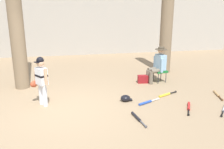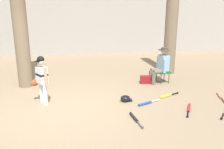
% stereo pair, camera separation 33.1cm
% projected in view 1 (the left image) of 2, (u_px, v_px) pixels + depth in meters
% --- Properties ---
extents(ground_plane, '(60.00, 60.00, 0.00)m').
position_uv_depth(ground_plane, '(66.00, 110.00, 6.21)').
color(ground_plane, '#937A5B').
extents(concrete_back_wall, '(18.00, 0.36, 2.86)m').
position_uv_depth(concrete_back_wall, '(63.00, 27.00, 12.31)').
color(concrete_back_wall, '#ADA89E').
rests_on(concrete_back_wall, ground).
extents(tree_near_player, '(0.67, 0.67, 6.03)m').
position_uv_depth(tree_near_player, '(13.00, 0.00, 7.13)').
color(tree_near_player, '#7F6B51').
rests_on(tree_near_player, ground).
extents(tree_behind_spectator, '(0.65, 0.65, 4.43)m').
position_uv_depth(tree_behind_spectator, '(167.00, 22.00, 9.10)').
color(tree_behind_spectator, '#7F6B51').
rests_on(tree_behind_spectator, ground).
extents(young_ballplayer, '(0.52, 0.50, 1.31)m').
position_uv_depth(young_ballplayer, '(41.00, 78.00, 6.33)').
color(young_ballplayer, white).
rests_on(young_ballplayer, ground).
extents(folding_stool, '(0.47, 0.47, 0.41)m').
position_uv_depth(folding_stool, '(160.00, 71.00, 8.34)').
color(folding_stool, '#196B2D').
rests_on(folding_stool, ground).
extents(seated_spectator, '(0.68, 0.54, 1.20)m').
position_uv_depth(seated_spectator, '(158.00, 64.00, 8.22)').
color(seated_spectator, '#6B6051').
rests_on(seated_spectator, ground).
extents(handbag_beside_stool, '(0.36, 0.21, 0.26)m').
position_uv_depth(handbag_beside_stool, '(143.00, 79.00, 8.29)').
color(handbag_beside_stool, maroon).
rests_on(handbag_beside_stool, ground).
extents(bat_blue_youth, '(0.68, 0.36, 0.07)m').
position_uv_depth(bat_blue_youth, '(147.00, 102.00, 6.62)').
color(bat_blue_youth, '#2347AD').
rests_on(bat_blue_youth, ground).
extents(bat_red_barrel, '(0.42, 0.71, 0.07)m').
position_uv_depth(bat_red_barrel, '(189.00, 107.00, 6.33)').
color(bat_red_barrel, red).
rests_on(bat_red_barrel, ground).
extents(bat_wood_tan, '(0.26, 0.73, 0.07)m').
position_uv_depth(bat_wood_tan, '(217.00, 94.00, 7.21)').
color(bat_wood_tan, tan).
rests_on(bat_wood_tan, ground).
extents(bat_black_composite, '(0.17, 0.75, 0.07)m').
position_uv_depth(bat_black_composite, '(137.00, 118.00, 5.74)').
color(bat_black_composite, black).
rests_on(bat_black_composite, ground).
extents(bat_aluminum_silver, '(0.58, 0.64, 0.07)m').
position_uv_depth(bat_aluminum_silver, '(224.00, 109.00, 6.23)').
color(bat_aluminum_silver, '#B7BCC6').
rests_on(bat_aluminum_silver, ground).
extents(bat_yellow_trainer, '(0.67, 0.35, 0.07)m').
position_uv_depth(bat_yellow_trainer, '(166.00, 95.00, 7.17)').
color(bat_yellow_trainer, yellow).
rests_on(bat_yellow_trainer, ground).
extents(batting_helmet_black, '(0.32, 0.25, 0.19)m').
position_uv_depth(batting_helmet_black, '(126.00, 98.00, 6.77)').
color(batting_helmet_black, black).
rests_on(batting_helmet_black, ground).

